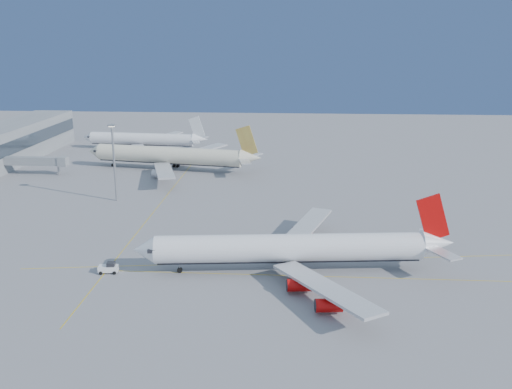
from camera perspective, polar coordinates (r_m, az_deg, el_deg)
name	(u,v)px	position (r m, az deg, el deg)	size (l,w,h in m)	color
ground	(289,252)	(137.47, 3.30, -5.74)	(500.00, 500.00, 0.00)	slate
jet_bridge	(39,161)	(225.39, -20.89, 3.14)	(23.60, 3.60, 6.90)	gray
taxiway_lines	(231,241)	(144.20, -2.54, -4.68)	(118.86, 140.00, 0.02)	gold
airliner_virgin	(296,248)	(125.09, 4.03, -5.40)	(70.48, 62.97, 17.38)	white
airliner_etihad	(172,156)	(220.53, -8.37, 3.87)	(70.31, 64.23, 18.41)	beige
airliner_third	(145,139)	(262.62, -11.08, 5.45)	(58.77, 53.98, 15.76)	white
pushback_tug	(109,268)	(129.44, -14.50, -7.11)	(4.44, 3.00, 2.37)	white
light_mast	(114,156)	(180.56, -14.03, 3.73)	(2.08, 2.08, 24.06)	gray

